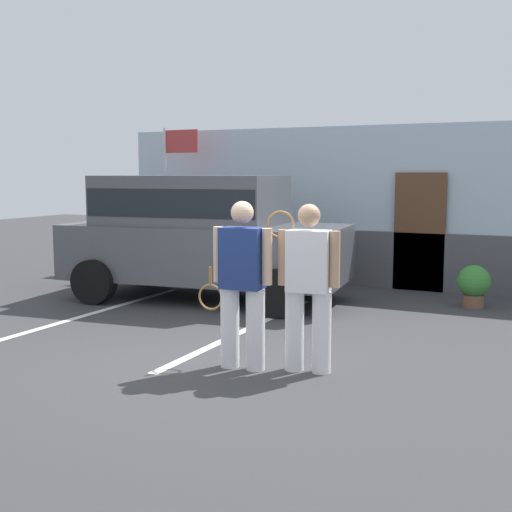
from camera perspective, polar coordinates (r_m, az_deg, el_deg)
The scene contains 9 objects.
ground_plane at distance 7.50m, azimuth -3.07°, elevation -9.09°, with size 40.00×40.00×0.00m, color #38383A.
parking_stripe_0 at distance 10.34m, azimuth -13.63°, elevation -4.73°, with size 0.12×4.40×0.01m, color silver.
parking_stripe_1 at distance 8.97m, azimuth -0.87°, elevation -6.33°, with size 0.12×4.40×0.01m, color silver.
house_frontage at distance 12.55m, azimuth 9.66°, elevation 3.82°, with size 10.13×0.40×2.96m.
parked_suv at distance 11.03m, azimuth -4.84°, elevation 2.18°, with size 4.78×2.57×2.05m.
tennis_player_man at distance 7.07m, azimuth -1.21°, elevation -2.32°, with size 0.92×0.31×1.80m.
tennis_player_woman at distance 6.98m, azimuth 4.48°, elevation -2.49°, with size 0.79×0.33×1.78m.
potted_plant_by_porch at distance 10.93m, azimuth 18.18°, elevation -2.29°, with size 0.50×0.50×0.67m.
flag_pole at distance 13.54m, azimuth -7.11°, elevation 7.00°, with size 0.80×0.06×2.99m.
Camera 1 is at (3.47, -6.30, 2.09)m, focal length 46.65 mm.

